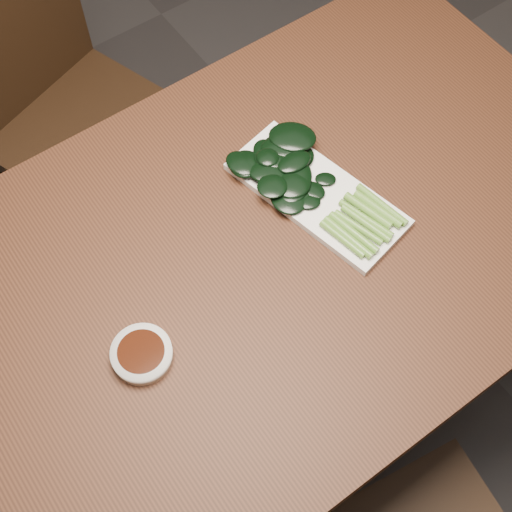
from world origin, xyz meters
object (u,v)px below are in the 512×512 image
object	(u,v)px
table	(247,277)
sauce_bowl	(142,354)
gai_lan	(297,177)
serving_plate	(317,194)
chair_far	(64,105)

from	to	relation	value
table	sauce_bowl	bearing A→B (deg)	-167.70
gai_lan	sauce_bowl	bearing A→B (deg)	-162.91
sauce_bowl	serving_plate	bearing A→B (deg)	11.25
table	chair_far	distance (m)	0.74
gai_lan	chair_far	bearing A→B (deg)	106.46
sauce_bowl	serving_plate	world-z (taller)	sauce_bowl
chair_far	gai_lan	xyz separation A→B (m)	(0.19, -0.65, 0.29)
chair_far	serving_plate	size ratio (longest dim) A/B	2.57
gai_lan	serving_plate	bearing A→B (deg)	-69.12
sauce_bowl	gai_lan	xyz separation A→B (m)	(0.39, 0.12, 0.01)
table	serving_plate	world-z (taller)	serving_plate
table	serving_plate	distance (m)	0.19
serving_plate	table	bearing A→B (deg)	-170.19
sauce_bowl	gai_lan	size ratio (longest dim) A/B	0.30
table	sauce_bowl	size ratio (longest dim) A/B	14.64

